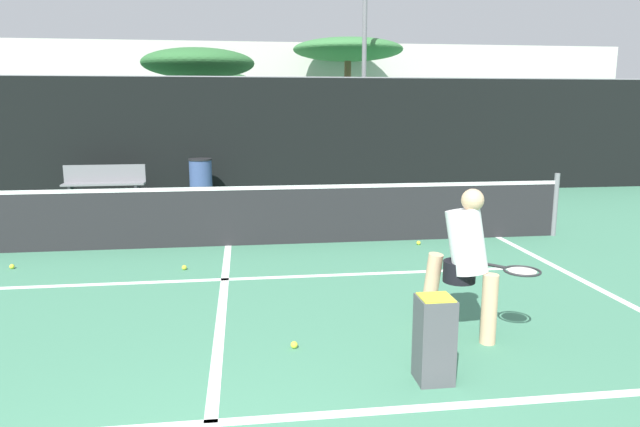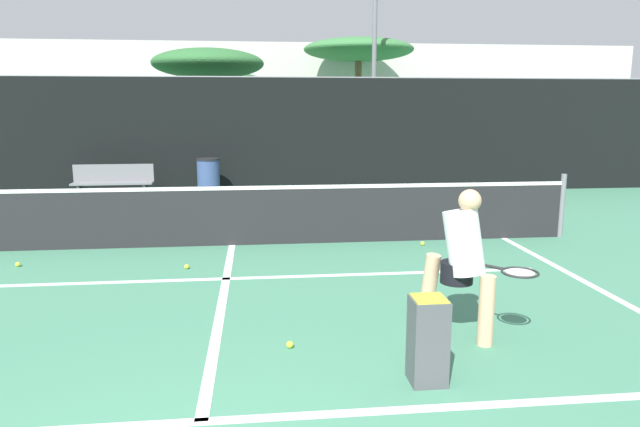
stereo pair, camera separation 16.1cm
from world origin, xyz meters
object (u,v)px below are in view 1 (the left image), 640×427
(trash_bin, at_px, (201,179))
(parked_car, at_px, (278,156))
(player_practicing, at_px, (465,258))
(ball_hopper, at_px, (434,337))
(courtside_bench, at_px, (104,182))

(trash_bin, distance_m, parked_car, 5.13)
(player_practicing, distance_m, ball_hopper, 1.11)
(parked_car, bearing_deg, trash_bin, -114.20)
(ball_hopper, relative_size, trash_bin, 0.73)
(courtside_bench, bearing_deg, trash_bin, 3.87)
(trash_bin, height_order, parked_car, parked_car)
(ball_hopper, relative_size, parked_car, 0.18)
(ball_hopper, height_order, trash_bin, trash_bin)
(player_practicing, bearing_deg, ball_hopper, -74.86)
(trash_bin, relative_size, parked_car, 0.24)
(trash_bin, xyz_separation_m, parked_car, (2.10, 4.68, 0.10))
(ball_hopper, distance_m, trash_bin, 9.80)
(courtside_bench, bearing_deg, parked_car, 48.04)
(ball_hopper, relative_size, courtside_bench, 0.39)
(player_practicing, bearing_deg, courtside_bench, 170.67)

